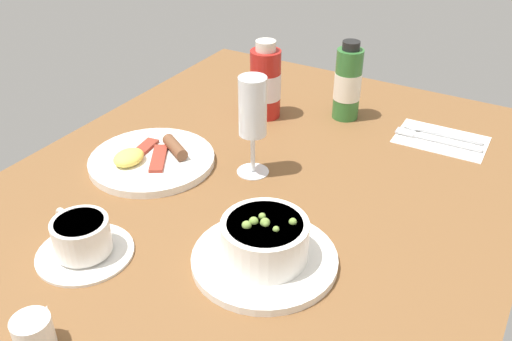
# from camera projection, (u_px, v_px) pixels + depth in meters

# --- Properties ---
(ground_plane) EXTENTS (1.10, 0.84, 0.03)m
(ground_plane) POSITION_uv_depth(u_px,v_px,m) (255.00, 196.00, 0.95)
(ground_plane) COLOR brown
(porridge_bowl) EXTENTS (0.21, 0.21, 0.08)m
(porridge_bowl) POSITION_uv_depth(u_px,v_px,m) (265.00, 245.00, 0.77)
(porridge_bowl) COLOR white
(porridge_bowl) RESTS_ON ground_plane
(cutlery_setting) EXTENTS (0.12, 0.17, 0.01)m
(cutlery_setting) POSITION_uv_depth(u_px,v_px,m) (439.00, 138.00, 1.09)
(cutlery_setting) COLOR white
(cutlery_setting) RESTS_ON ground_plane
(coffee_cup) EXTENTS (0.14, 0.14, 0.06)m
(coffee_cup) POSITION_uv_depth(u_px,v_px,m) (82.00, 240.00, 0.79)
(coffee_cup) COLOR white
(coffee_cup) RESTS_ON ground_plane
(creamer_jug) EXTENTS (0.06, 0.05, 0.05)m
(creamer_jug) POSITION_uv_depth(u_px,v_px,m) (34.00, 332.00, 0.65)
(creamer_jug) COLOR white
(creamer_jug) RESTS_ON ground_plane
(wine_glass) EXTENTS (0.06, 0.06, 0.18)m
(wine_glass) POSITION_uv_depth(u_px,v_px,m) (253.00, 112.00, 0.93)
(wine_glass) COLOR white
(wine_glass) RESTS_ON ground_plane
(sauce_bottle_red) EXTENTS (0.06, 0.06, 0.16)m
(sauce_bottle_red) POSITION_uv_depth(u_px,v_px,m) (265.00, 83.00, 1.14)
(sauce_bottle_red) COLOR #B21E19
(sauce_bottle_red) RESTS_ON ground_plane
(sauce_bottle_green) EXTENTS (0.06, 0.06, 0.16)m
(sauce_bottle_green) POSITION_uv_depth(u_px,v_px,m) (348.00, 83.00, 1.14)
(sauce_bottle_green) COLOR #337233
(sauce_bottle_green) RESTS_ON ground_plane
(breakfast_plate) EXTENTS (0.23, 0.23, 0.04)m
(breakfast_plate) POSITION_uv_depth(u_px,v_px,m) (151.00, 159.00, 1.01)
(breakfast_plate) COLOR white
(breakfast_plate) RESTS_ON ground_plane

